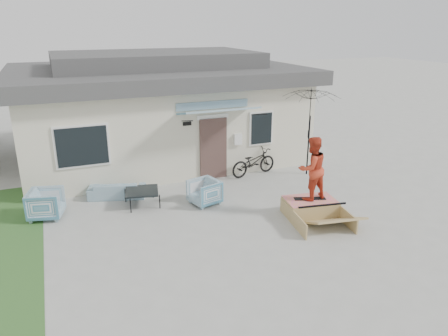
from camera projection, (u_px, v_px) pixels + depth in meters
name	position (u px, v px, depth m)	size (l,w,h in m)	color
ground	(240.00, 241.00, 10.51)	(90.00, 90.00, 0.00)	#9C9D96
grass_strip	(13.00, 243.00, 10.39)	(1.40, 8.00, 0.01)	#2C5625
house	(158.00, 107.00, 16.87)	(10.80, 8.49, 4.10)	beige
loveseat	(117.00, 187.00, 13.06)	(1.71, 0.50, 0.67)	teal
armchair_left	(46.00, 203.00, 11.65)	(0.86, 0.81, 0.89)	teal
armchair_right	(204.00, 191.00, 12.54)	(0.80, 0.75, 0.82)	teal
coffee_table	(142.00, 198.00, 12.52)	(0.94, 0.94, 0.46)	black
bicycle	(254.00, 159.00, 14.90)	(0.63, 1.81, 1.15)	black
patio_umbrella	(310.00, 126.00, 14.60)	(2.30, 2.19, 2.20)	black
skate_ramp	(310.00, 207.00, 11.88)	(1.37, 1.83, 0.46)	#A28754
skateboard	(310.00, 198.00, 11.83)	(0.87, 0.22, 0.05)	black
skater	(312.00, 167.00, 11.54)	(0.86, 0.67, 1.76)	red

